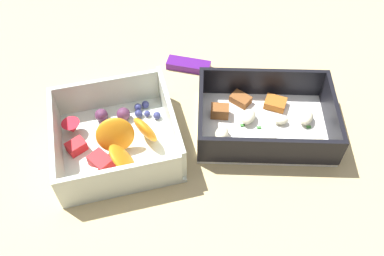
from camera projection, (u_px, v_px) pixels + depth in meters
The scene contains 4 objects.
table_surface at pixel (196, 136), 59.50cm from camera, with size 80.00×80.00×2.00cm, color tan.
pasta_container at pixel (264, 120), 57.94cm from camera, with size 20.25×15.50×5.30cm.
fruit_bowl at pixel (116, 139), 55.26cm from camera, with size 18.17×18.12×5.93cm.
candy_bar at pixel (187, 65), 66.66cm from camera, with size 7.00×2.40×1.20cm, color #51197A.
Camera 1 is at (-3.94, -36.46, 47.87)cm, focal length 38.51 mm.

